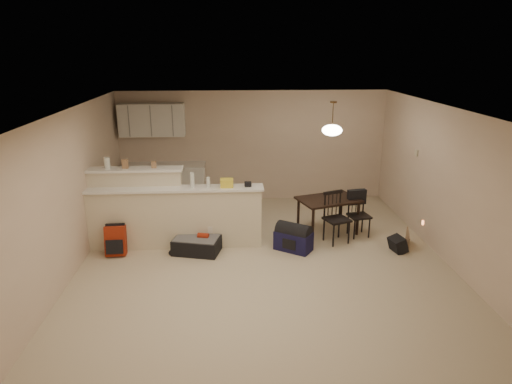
{
  "coord_description": "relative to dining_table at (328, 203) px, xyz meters",
  "views": [
    {
      "loc": [
        -0.54,
        -6.67,
        3.39
      ],
      "look_at": [
        -0.1,
        0.7,
        1.05
      ],
      "focal_mm": 32.0,
      "sensor_mm": 36.0,
      "label": 1
    }
  ],
  "objects": [
    {
      "name": "breakfast_bar",
      "position": [
        -3.06,
        -0.37,
        0.01
      ],
      "size": [
        3.08,
        0.58,
        1.39
      ],
      "color": "beige",
      "rests_on": "ground"
    },
    {
      "name": "thermostat",
      "position": [
        1.68,
        0.2,
        0.9
      ],
      "size": [
        0.02,
        0.12,
        0.12
      ],
      "primitive_type": "cube",
      "color": "beige",
      "rests_on": "room"
    },
    {
      "name": "dining_chair_near",
      "position": [
        0.07,
        -0.45,
        -0.14
      ],
      "size": [
        0.52,
        0.51,
        0.93
      ],
      "primitive_type": null,
      "rotation": [
        0.0,
        0.0,
        0.37
      ],
      "color": "black",
      "rests_on": "ground"
    },
    {
      "name": "cardboard_sheet",
      "position": [
        1.29,
        -0.74,
        -0.46
      ],
      "size": [
        0.11,
        0.38,
        0.29
      ],
      "primitive_type": "cube",
      "rotation": [
        0.0,
        0.0,
        1.32
      ],
      "color": "#97714E",
      "rests_on": "ground"
    },
    {
      "name": "red_backpack",
      "position": [
        -3.81,
        -0.74,
        -0.35
      ],
      "size": [
        0.35,
        0.23,
        0.51
      ],
      "primitive_type": "cube",
      "rotation": [
        0.0,
        0.0,
        0.06
      ],
      "color": "#9C2611",
      "rests_on": "ground"
    },
    {
      "name": "jar",
      "position": [
        -3.96,
        -0.23,
        0.89
      ],
      "size": [
        0.1,
        0.1,
        0.2
      ],
      "primitive_type": "cylinder",
      "color": "silver",
      "rests_on": "breakfast_bar"
    },
    {
      "name": "cereal_box",
      "position": [
        -3.65,
        -0.23,
        0.87
      ],
      "size": [
        0.1,
        0.07,
        0.16
      ],
      "primitive_type": "cube",
      "color": "#97714E",
      "rests_on": "breakfast_bar"
    },
    {
      "name": "pouch",
      "position": [
        -1.53,
        -0.45,
        0.53
      ],
      "size": [
        0.12,
        0.1,
        0.08
      ],
      "primitive_type": "cube",
      "color": "#97714E",
      "rests_on": "breakfast_bar"
    },
    {
      "name": "dining_chair_far",
      "position": [
        0.55,
        -0.18,
        -0.18
      ],
      "size": [
        0.43,
        0.41,
        0.85
      ],
      "primitive_type": null,
      "rotation": [
        0.0,
        0.0,
        0.19
      ],
      "color": "black",
      "rests_on": "ground"
    },
    {
      "name": "room",
      "position": [
        -1.3,
        -1.35,
        0.65
      ],
      "size": [
        7.0,
        7.02,
        2.5
      ],
      "color": "beige",
      "rests_on": "ground"
    },
    {
      "name": "upper_cabinets",
      "position": [
        -3.5,
        1.97,
        1.3
      ],
      "size": [
        1.4,
        0.34,
        0.7
      ],
      "primitive_type": "cube",
      "color": "white",
      "rests_on": "room"
    },
    {
      "name": "suitcase",
      "position": [
        -2.44,
        -0.74,
        -0.47
      ],
      "size": [
        0.87,
        0.67,
        0.26
      ],
      "primitive_type": "cube",
      "rotation": [
        0.0,
        0.0,
        -0.25
      ],
      "color": "black",
      "rests_on": "ground"
    },
    {
      "name": "kitchen_counter",
      "position": [
        -3.3,
        1.84,
        -0.15
      ],
      "size": [
        1.8,
        0.6,
        0.9
      ],
      "primitive_type": "cube",
      "color": "white",
      "rests_on": "ground"
    },
    {
      "name": "navy_duffel",
      "position": [
        -0.75,
        -0.74,
        -0.43
      ],
      "size": [
        0.71,
        0.63,
        0.34
      ],
      "primitive_type": "cube",
      "rotation": [
        0.0,
        0.0,
        -0.59
      ],
      "color": "#14133C",
      "rests_on": "ground"
    },
    {
      "name": "bottle_a",
      "position": [
        -2.49,
        -0.45,
        0.62
      ],
      "size": [
        0.07,
        0.07,
        0.26
      ],
      "primitive_type": "cylinder",
      "color": "silver",
      "rests_on": "breakfast_bar"
    },
    {
      "name": "pendant_lamp",
      "position": [
        0.0,
        0.0,
        1.39
      ],
      "size": [
        0.36,
        0.36,
        0.62
      ],
      "color": "brown",
      "rests_on": "room"
    },
    {
      "name": "black_daypack",
      "position": [
        1.05,
        -0.92,
        -0.47
      ],
      "size": [
        0.26,
        0.33,
        0.26
      ],
      "primitive_type": "cube",
      "rotation": [
        0.0,
        0.0,
        1.78
      ],
      "color": "black",
      "rests_on": "ground"
    },
    {
      "name": "small_box",
      "position": [
        -3.16,
        -0.23,
        0.85
      ],
      "size": [
        0.08,
        0.06,
        0.12
      ],
      "primitive_type": "cube",
      "color": "#97714E",
      "rests_on": "breakfast_bar"
    },
    {
      "name": "dining_table",
      "position": [
        0.0,
        0.0,
        0.0
      ],
      "size": [
        1.27,
        1.04,
        0.69
      ],
      "rotation": [
        0.0,
        0.0,
        0.32
      ],
      "color": "black",
      "rests_on": "ground"
    },
    {
      "name": "bottle_b",
      "position": [
        -2.22,
        -0.45,
        0.58
      ],
      "size": [
        0.06,
        0.06,
        0.18
      ],
      "primitive_type": "cylinder",
      "color": "silver",
      "rests_on": "breakfast_bar"
    },
    {
      "name": "bag_lump",
      "position": [
        -1.9,
        -0.45,
        0.56
      ],
      "size": [
        0.22,
        0.18,
        0.14
      ],
      "primitive_type": "cube",
      "color": "#97714E",
      "rests_on": "breakfast_bar"
    }
  ]
}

